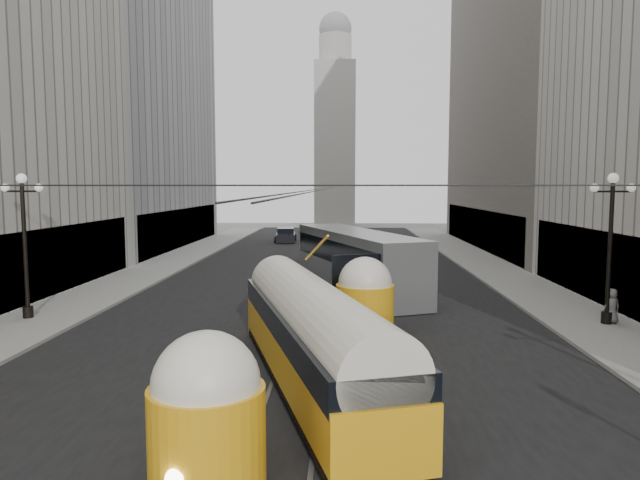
{
  "coord_description": "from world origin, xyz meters",
  "views": [
    {
      "loc": [
        1.43,
        -6.3,
        6.0
      ],
      "look_at": [
        0.57,
        13.68,
        4.08
      ],
      "focal_mm": 32.0,
      "sensor_mm": 36.0,
      "label": 1
    }
  ],
  "objects": [
    {
      "name": "road",
      "position": [
        0.0,
        32.5,
        0.0
      ],
      "size": [
        20.0,
        85.0,
        0.02
      ],
      "primitive_type": "cube",
      "color": "black",
      "rests_on": "ground"
    },
    {
      "name": "sidewalk_left",
      "position": [
        -12.0,
        36.0,
        0.07
      ],
      "size": [
        4.0,
        72.0,
        0.15
      ],
      "primitive_type": "cube",
      "color": "gray",
      "rests_on": "ground"
    },
    {
      "name": "sidewalk_right",
      "position": [
        12.0,
        36.0,
        0.07
      ],
      "size": [
        4.0,
        72.0,
        0.15
      ],
      "primitive_type": "cube",
      "color": "gray",
      "rests_on": "ground"
    },
    {
      "name": "rail_left",
      "position": [
        -0.75,
        32.5,
        0.0
      ],
      "size": [
        0.12,
        85.0,
        0.04
      ],
      "primitive_type": "cube",
      "color": "gray",
      "rests_on": "ground"
    },
    {
      "name": "rail_right",
      "position": [
        0.75,
        32.5,
        0.0
      ],
      "size": [
        0.12,
        85.0,
        0.04
      ],
      "primitive_type": "cube",
      "color": "gray",
      "rests_on": "ground"
    },
    {
      "name": "building_left_far",
      "position": [
        -19.99,
        48.0,
        14.31
      ],
      "size": [
        12.6,
        28.6,
        28.6
      ],
      "color": "#999999",
      "rests_on": "ground"
    },
    {
      "name": "building_right_far",
      "position": [
        20.0,
        48.0,
        16.31
      ],
      "size": [
        12.6,
        32.6,
        32.6
      ],
      "color": "#514C47",
      "rests_on": "ground"
    },
    {
      "name": "distant_tower",
      "position": [
        0.0,
        80.0,
        14.97
      ],
      "size": [
        6.0,
        6.0,
        31.36
      ],
      "color": "#B2AFA8",
      "rests_on": "ground"
    },
    {
      "name": "lamppost_left_mid",
      "position": [
        -12.6,
        18.0,
        3.74
      ],
      "size": [
        1.86,
        0.44,
        6.37
      ],
      "color": "black",
      "rests_on": "sidewalk_left"
    },
    {
      "name": "lamppost_right_mid",
      "position": [
        12.6,
        18.0,
        3.74
      ],
      "size": [
        1.86,
        0.44,
        6.37
      ],
      "color": "black",
      "rests_on": "sidewalk_right"
    },
    {
      "name": "catenary",
      "position": [
        0.12,
        31.49,
        5.88
      ],
      "size": [
        25.0,
        72.0,
        0.23
      ],
      "color": "black",
      "rests_on": "ground"
    },
    {
      "name": "streetcar",
      "position": [
        0.5,
        10.34,
        1.57
      ],
      "size": [
        5.85,
        14.23,
        3.21
      ],
      "color": "orange",
      "rests_on": "ground"
    },
    {
      "name": "city_bus",
      "position": [
        2.11,
        25.89,
        1.87
      ],
      "size": [
        7.36,
        13.94,
        3.41
      ],
      "color": "gray",
      "rests_on": "ground"
    },
    {
      "name": "sedan_white_far",
      "position": [
        1.75,
        41.27,
        0.67
      ],
      "size": [
        2.5,
        4.86,
        1.47
      ],
      "color": "silver",
      "rests_on": "ground"
    },
    {
      "name": "sedan_dark_far",
      "position": [
        -4.81,
        54.06,
        0.68
      ],
      "size": [
        2.35,
        4.91,
        1.5
      ],
      "color": "black",
      "rests_on": "ground"
    },
    {
      "name": "pedestrian_sidewalk_right",
      "position": [
        12.82,
        18.04,
        0.9
      ],
      "size": [
        0.81,
        0.59,
        1.49
      ],
      "primitive_type": "imported",
      "rotation": [
        0.0,
        0.0,
        3.36
      ],
      "color": "slate",
      "rests_on": "sidewalk_right"
    }
  ]
}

